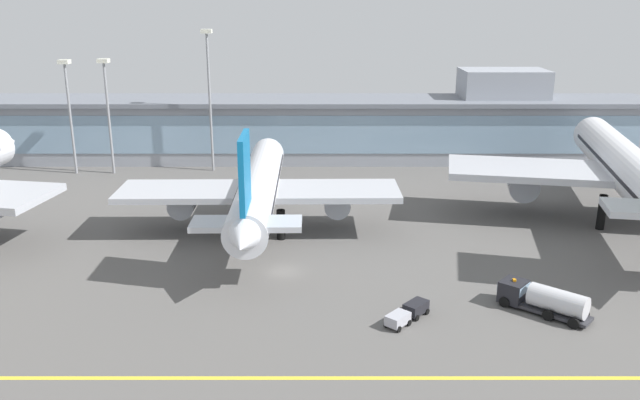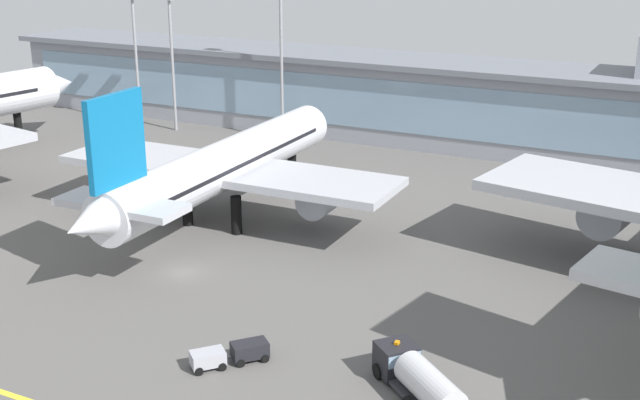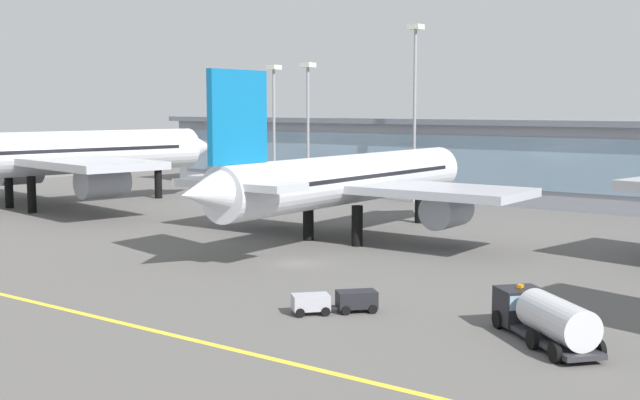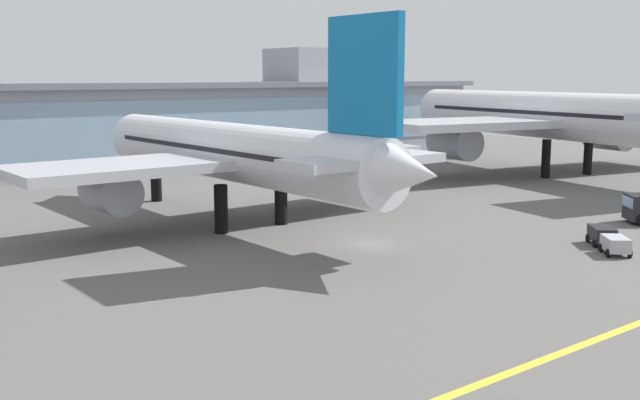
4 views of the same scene
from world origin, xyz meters
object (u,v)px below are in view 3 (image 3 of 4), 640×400
Objects in this scene: apron_light_mast_west at (415,88)px; apron_light_mast_east at (274,108)px; airliner_near_right at (348,180)px; baggage_tug_near at (336,301)px; apron_light_mast_centre at (308,107)px; airliner_near_left at (43,155)px; fuel_tanker_truck at (543,316)px.

apron_light_mast_west is 1.25× the size of apron_light_mast_east.
airliner_near_right is 47.48m from apron_light_mast_east.
apron_light_mast_west is (-27.91, 57.83, 15.35)m from baggage_tug_near.
apron_light_mast_centre reaches higher than baggage_tug_near.
apron_light_mast_centre is 6.68m from apron_light_mast_east.
airliner_near_right is at bearing -76.54° from airliner_near_left.
fuel_tanker_truck is 0.42× the size of apron_light_mast_east.
airliner_near_left reaches higher than fuel_tanker_truck.
apron_light_mast_centre reaches higher than airliner_near_left.
fuel_tanker_truck is at bearing -128.64° from airliner_near_right.
airliner_near_left is 80.25m from fuel_tanker_truck.
fuel_tanker_truck is at bearing -94.97° from airliner_near_left.
baggage_tug_near is (63.91, -22.23, -6.36)m from airliner_near_left.
apron_light_mast_centre is at bearing 42.45° from airliner_near_right.
airliner_near_right is (47.33, 2.98, -1.10)m from airliner_near_left.
apron_light_mast_east is at bearing -9.55° from airliner_near_left.
airliner_near_left is 2.23× the size of apron_light_mast_west.
apron_light_mast_centre is (-58.84, 54.19, 11.97)m from fuel_tanker_truck.
baggage_tug_near is at bearing -50.96° from apron_light_mast_centre.
baggage_tug_near is 0.21× the size of apron_light_mast_west.
apron_light_mast_west is (36.01, 35.61, 8.99)m from airliner_near_left.
apron_light_mast_east is (-24.14, -1.93, -2.76)m from apron_light_mast_west.
airliner_near_left is 51.43m from apron_light_mast_west.
baggage_tug_near is at bearing -99.32° from airliner_near_left.
airliner_near_right is at bearing -40.88° from apron_light_mast_east.
airliner_near_right reaches higher than fuel_tanker_truck.
fuel_tanker_truck is 85.83m from apron_light_mast_east.
apron_light_mast_west reaches higher than apron_light_mast_centre.
apron_light_mast_west is 1.24× the size of apron_light_mast_centre.
apron_light_mast_east is (-52.05, 55.90, 12.59)m from baggage_tug_near.
apron_light_mast_centre is at bearing -18.96° from airliner_near_left.
apron_light_mast_east is at bearing -179.66° from apron_light_mast_centre.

